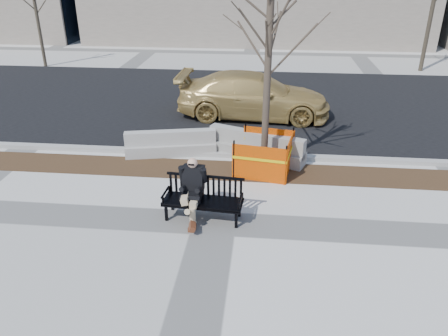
{
  "coord_description": "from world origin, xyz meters",
  "views": [
    {
      "loc": [
        1.0,
        -8.0,
        5.23
      ],
      "look_at": [
        0.13,
        0.78,
        0.96
      ],
      "focal_mm": 35.25,
      "sensor_mm": 36.0,
      "label": 1
    }
  ],
  "objects_px": {
    "seated_man": "(193,216)",
    "jersey_barrier_left": "(171,155)",
    "sedan": "(253,116)",
    "jersey_barrier_right": "(256,158)",
    "tree_fence": "(263,170)",
    "bench": "(203,218)"
  },
  "relations": [
    {
      "from": "bench",
      "to": "seated_man",
      "type": "height_order",
      "value": "seated_man"
    },
    {
      "from": "tree_fence",
      "to": "sedan",
      "type": "relative_size",
      "value": 0.99
    },
    {
      "from": "tree_fence",
      "to": "jersey_barrier_right",
      "type": "height_order",
      "value": "tree_fence"
    },
    {
      "from": "seated_man",
      "to": "tree_fence",
      "type": "xyz_separation_m",
      "value": [
        1.52,
        2.47,
        0.0
      ]
    },
    {
      "from": "seated_man",
      "to": "jersey_barrier_left",
      "type": "distance_m",
      "value": 3.46
    },
    {
      "from": "bench",
      "to": "seated_man",
      "type": "relative_size",
      "value": 1.28
    },
    {
      "from": "seated_man",
      "to": "tree_fence",
      "type": "bearing_deg",
      "value": 63.35
    },
    {
      "from": "tree_fence",
      "to": "sedan",
      "type": "bearing_deg",
      "value": 95.93
    },
    {
      "from": "jersey_barrier_left",
      "to": "sedan",
      "type": "bearing_deg",
      "value": 46.29
    },
    {
      "from": "bench",
      "to": "jersey_barrier_right",
      "type": "height_order",
      "value": "bench"
    },
    {
      "from": "seated_man",
      "to": "sedan",
      "type": "height_order",
      "value": "sedan"
    },
    {
      "from": "tree_fence",
      "to": "jersey_barrier_right",
      "type": "relative_size",
      "value": 1.88
    },
    {
      "from": "jersey_barrier_left",
      "to": "jersey_barrier_right",
      "type": "height_order",
      "value": "jersey_barrier_right"
    },
    {
      "from": "tree_fence",
      "to": "jersey_barrier_left",
      "type": "relative_size",
      "value": 2.04
    },
    {
      "from": "bench",
      "to": "jersey_barrier_left",
      "type": "distance_m",
      "value": 3.61
    },
    {
      "from": "sedan",
      "to": "jersey_barrier_right",
      "type": "xyz_separation_m",
      "value": [
        0.23,
        -3.67,
        0.0
      ]
    },
    {
      "from": "bench",
      "to": "tree_fence",
      "type": "bearing_deg",
      "value": 68.21
    },
    {
      "from": "bench",
      "to": "tree_fence",
      "type": "height_order",
      "value": "tree_fence"
    },
    {
      "from": "sedan",
      "to": "bench",
      "type": "bearing_deg",
      "value": 175.17
    },
    {
      "from": "bench",
      "to": "jersey_barrier_left",
      "type": "xyz_separation_m",
      "value": [
        -1.41,
        3.33,
        0.0
      ]
    },
    {
      "from": "sedan",
      "to": "jersey_barrier_left",
      "type": "distance_m",
      "value": 4.28
    },
    {
      "from": "sedan",
      "to": "jersey_barrier_left",
      "type": "bearing_deg",
      "value": 150.4
    }
  ]
}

